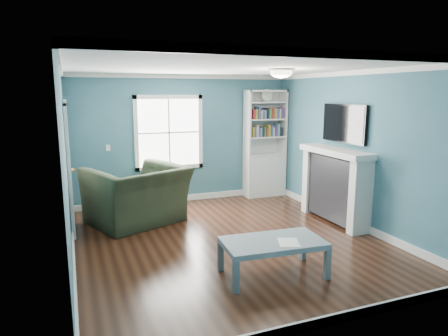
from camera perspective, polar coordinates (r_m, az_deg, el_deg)
name	(u,v)px	position (r m, az deg, el deg)	size (l,w,h in m)	color
floor	(229,241)	(6.24, 0.68, -10.32)	(5.00, 5.00, 0.00)	black
room_walls	(229,138)	(5.86, 0.71, 4.26)	(5.00, 5.00, 5.00)	#315E6C
trim	(229,161)	(5.91, 0.70, 0.94)	(4.50, 5.00, 2.60)	white
window	(169,133)	(8.15, -7.86, 5.03)	(1.40, 0.06, 1.50)	white
bookshelf	(265,154)	(8.76, 5.81, 1.99)	(0.90, 0.35, 2.31)	silver
fireplace	(335,186)	(7.22, 15.58, -2.54)	(0.44, 1.58, 1.30)	black
tv	(344,123)	(7.13, 16.80, 6.11)	(0.06, 1.10, 0.65)	black
door	(69,166)	(6.90, -21.30, 0.23)	(0.12, 0.98, 2.17)	silver
ceiling_fixture	(281,72)	(6.32, 8.18, 13.40)	(0.38, 0.38, 0.15)	white
light_switch	(108,148)	(7.98, -16.22, 2.79)	(0.08, 0.01, 0.12)	white
recliner	(137,186)	(7.05, -12.36, -2.46)	(1.52, 0.99, 1.33)	#252E1D
coffee_table	(273,245)	(5.05, 7.02, -10.83)	(1.29, 0.76, 0.45)	#545F65
paper_sheet	(289,242)	(4.98, 9.21, -10.46)	(0.24, 0.31, 0.00)	white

